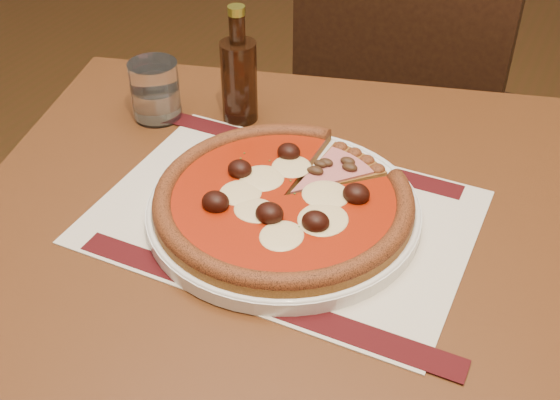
# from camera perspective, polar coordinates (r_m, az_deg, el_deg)

# --- Properties ---
(table) EXTENTS (0.98, 0.98, 0.75)m
(table) POSITION_cam_1_polar(r_m,az_deg,el_deg) (0.94, -0.54, -7.02)
(table) COLOR brown
(table) RESTS_ON ground
(chair_far) EXTENTS (0.43, 0.43, 0.90)m
(chair_far) POSITION_cam_1_polar(r_m,az_deg,el_deg) (1.58, 10.02, 7.16)
(chair_far) COLOR black
(chair_far) RESTS_ON ground
(placemat) EXTENTS (0.46, 0.33, 0.00)m
(placemat) POSITION_cam_1_polar(r_m,az_deg,el_deg) (0.88, 0.28, -1.36)
(placemat) COLOR silver
(placemat) RESTS_ON table
(plate) EXTENTS (0.34, 0.34, 0.02)m
(plate) POSITION_cam_1_polar(r_m,az_deg,el_deg) (0.88, 0.28, -0.85)
(plate) COLOR white
(plate) RESTS_ON placemat
(pizza) EXTENTS (0.32, 0.32, 0.04)m
(pizza) POSITION_cam_1_polar(r_m,az_deg,el_deg) (0.87, 0.27, 0.16)
(pizza) COLOR #975F24
(pizza) RESTS_ON plate
(ham_slice) EXTENTS (0.09, 0.13, 0.02)m
(ham_slice) POSITION_cam_1_polar(r_m,az_deg,el_deg) (0.91, 5.21, 1.89)
(ham_slice) COLOR #975F24
(ham_slice) RESTS_ON plate
(water_glass) EXTENTS (0.09, 0.09, 0.09)m
(water_glass) POSITION_cam_1_polar(r_m,az_deg,el_deg) (1.08, -10.11, 8.77)
(water_glass) COLOR white
(water_glass) RESTS_ON table
(bottle) EXTENTS (0.05, 0.05, 0.18)m
(bottle) POSITION_cam_1_polar(r_m,az_deg,el_deg) (1.05, -3.35, 9.95)
(bottle) COLOR black
(bottle) RESTS_ON table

